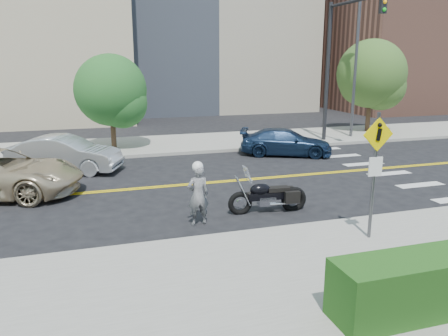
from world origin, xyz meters
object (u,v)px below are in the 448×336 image
object	(u,v)px
parked_car_silver	(65,154)
parked_car_blue	(286,142)
pedestrian_sign	(375,164)
motorcycle	(268,189)
motorcyclist	(198,193)

from	to	relation	value
parked_car_silver	parked_car_blue	bearing A→B (deg)	-66.17
pedestrian_sign	parked_car_blue	size ratio (longest dim) A/B	0.71
parked_car_silver	parked_car_blue	distance (m)	9.69
motorcycle	parked_car_blue	bearing A→B (deg)	65.54
pedestrian_sign	motorcycle	size ratio (longest dim) A/B	1.32
motorcycle	parked_car_silver	world-z (taller)	parked_car_silver
pedestrian_sign	parked_car_silver	bearing A→B (deg)	127.33
motorcycle	parked_car_blue	size ratio (longest dim) A/B	0.54
motorcyclist	motorcycle	bearing A→B (deg)	-174.89
parked_car_blue	pedestrian_sign	bearing A→B (deg)	-168.87
motorcyclist	pedestrian_sign	bearing A→B (deg)	141.44
pedestrian_sign	parked_car_silver	xyz separation A→B (m)	(-7.26, 9.52, -1.24)
motorcycle	parked_car_silver	xyz separation A→B (m)	(-5.81, 6.72, 0.03)
motorcycle	parked_car_blue	distance (m)	8.07
motorcyclist	parked_car_silver	distance (m)	7.98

